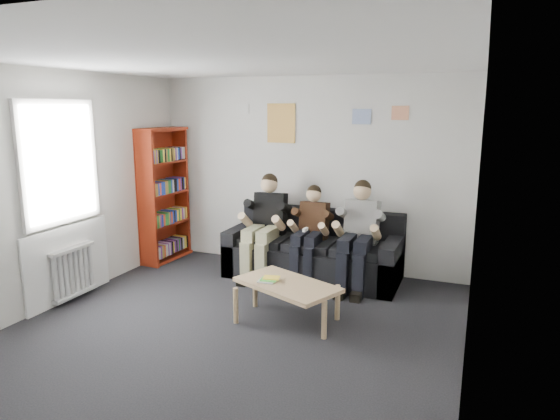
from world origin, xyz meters
name	(u,v)px	position (x,y,z in m)	size (l,w,h in m)	color
room_shell	(223,206)	(0.00, 0.00, 1.35)	(5.00, 5.00, 5.00)	black
sofa	(314,254)	(0.25, 2.06, 0.32)	(2.30, 0.94, 0.89)	black
bookshelf	(165,195)	(-2.07, 2.00, 0.99)	(0.30, 0.89, 1.98)	maroon
coffee_table	(287,287)	(0.44, 0.57, 0.38)	(1.09, 0.60, 0.44)	tan
game_cases	(269,279)	(0.24, 0.54, 0.46)	(0.21, 0.18, 0.04)	silver
person_left	(264,226)	(-0.39, 1.86, 0.69)	(0.42, 0.91, 1.39)	black
person_middle	(309,234)	(0.25, 1.86, 0.65)	(0.36, 0.78, 1.27)	#432916
person_right	(358,236)	(0.89, 1.86, 0.69)	(0.41, 0.89, 1.37)	white
radiator	(74,272)	(-2.15, 0.20, 0.35)	(0.10, 0.64, 0.60)	white
window	(64,216)	(-2.22, 0.20, 1.03)	(0.05, 1.30, 2.36)	white
poster_large	(281,123)	(-0.40, 2.49, 2.05)	(0.42, 0.01, 0.55)	#E3CD50
poster_blue	(362,117)	(0.75, 2.49, 2.15)	(0.25, 0.01, 0.20)	#3C6CCD
poster_pink	(400,113)	(1.25, 2.49, 2.20)	(0.22, 0.01, 0.18)	#C43D79
poster_sign	(243,109)	(-1.00, 2.49, 2.25)	(0.20, 0.01, 0.14)	silver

